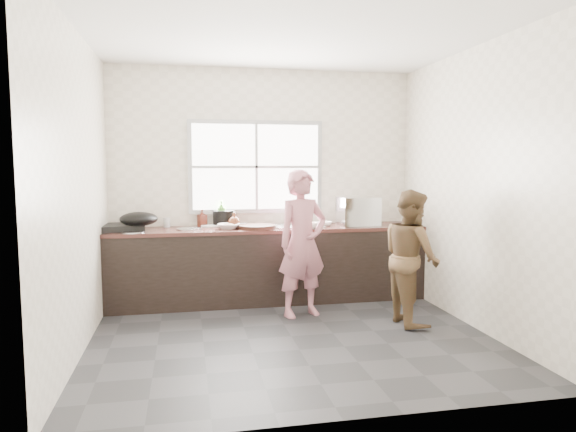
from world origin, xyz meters
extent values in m
cube|color=#2A2A2C|center=(0.00, 0.00, -0.01)|extent=(3.60, 3.20, 0.01)
cube|color=silver|center=(0.00, 0.00, 2.71)|extent=(3.60, 3.20, 0.01)
cube|color=silver|center=(0.00, 1.60, 1.35)|extent=(3.60, 0.01, 2.70)
cube|color=beige|center=(-1.80, 0.00, 1.35)|extent=(0.01, 3.20, 2.70)
cube|color=beige|center=(1.80, 0.00, 1.35)|extent=(0.01, 3.20, 2.70)
cube|color=beige|center=(0.00, -1.60, 1.35)|extent=(3.60, 0.01, 2.70)
cube|color=black|center=(0.00, 1.29, 0.41)|extent=(3.60, 0.62, 0.82)
cube|color=#3B1D18|center=(0.00, 1.29, 0.84)|extent=(3.60, 0.64, 0.04)
cube|color=silver|center=(0.35, 1.29, 0.86)|extent=(0.55, 0.45, 0.02)
cylinder|color=silver|center=(0.35, 1.49, 1.01)|extent=(0.02, 0.02, 0.30)
cube|color=#9EA0A5|center=(-0.10, 1.59, 1.55)|extent=(1.60, 0.05, 1.10)
cube|color=white|center=(-0.10, 1.57, 1.55)|extent=(1.50, 0.01, 1.00)
imported|color=#C27482|center=(0.25, 0.63, 0.71)|extent=(0.60, 0.48, 1.43)
imported|color=brown|center=(1.25, 0.18, 0.67)|extent=(0.53, 0.67, 1.34)
cylinder|color=black|center=(-0.15, 1.19, 0.88)|extent=(0.53, 0.53, 0.04)
cube|color=silver|center=(-0.34, 1.32, 0.90)|extent=(0.20, 0.17, 0.01)
imported|color=white|center=(-0.47, 1.21, 0.89)|extent=(0.32, 0.32, 0.06)
imported|color=white|center=(0.42, 1.08, 0.89)|extent=(0.20, 0.20, 0.06)
imported|color=white|center=(0.67, 1.29, 0.89)|extent=(0.24, 0.24, 0.07)
cylinder|color=black|center=(-0.49, 1.52, 0.95)|extent=(0.27, 0.27, 0.18)
cylinder|color=silver|center=(-0.65, 1.48, 0.87)|extent=(0.31, 0.31, 0.02)
imported|color=#519B32|center=(-0.52, 1.52, 1.01)|extent=(0.15, 0.15, 0.30)
imported|color=#441A11|center=(-0.75, 1.52, 0.95)|extent=(0.11, 0.11, 0.18)
imported|color=#4B2312|center=(-0.39, 1.34, 0.94)|extent=(0.16, 0.16, 0.16)
cylinder|color=silver|center=(-1.15, 1.52, 0.91)|extent=(0.09, 0.09, 0.11)
cube|color=black|center=(-1.63, 1.34, 0.89)|extent=(0.53, 0.53, 0.07)
ellipsoid|color=black|center=(-1.43, 1.18, 1.00)|extent=(0.50, 0.50, 0.15)
cube|color=silver|center=(1.05, 1.21, 1.03)|extent=(0.47, 0.34, 0.34)
cylinder|color=#A5A7AC|center=(-1.49, 1.10, 0.87)|extent=(0.31, 0.31, 0.01)
cylinder|color=#A6AAAC|center=(-0.90, 1.26, 0.87)|extent=(0.33, 0.33, 0.01)
camera|label=1|loc=(-0.93, -4.50, 1.57)|focal=32.00mm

